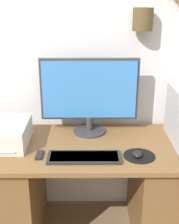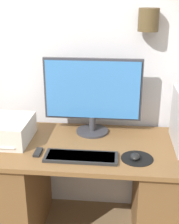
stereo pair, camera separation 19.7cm
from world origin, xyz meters
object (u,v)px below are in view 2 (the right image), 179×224
object	(u,v)px
monitor	(93,93)
mouse	(135,157)
printer	(6,130)
keyboard	(81,157)
remote_control	(38,152)

from	to	relation	value
monitor	mouse	bearing A→B (deg)	-51.93
monitor	mouse	distance (m)	0.55
mouse	printer	size ratio (longest dim) A/B	0.21
keyboard	printer	bearing A→B (deg)	159.60
mouse	printer	world-z (taller)	printer
monitor	printer	xyz separation A→B (m)	(-0.57, -0.19, -0.22)
remote_control	mouse	bearing A→B (deg)	-1.66
keyboard	mouse	xyz separation A→B (m)	(0.33, 0.02, 0.01)
monitor	keyboard	xyz separation A→B (m)	(-0.03, -0.39, -0.29)
keyboard	monitor	bearing A→B (deg)	85.09
monitor	remote_control	distance (m)	0.56
remote_control	monitor	bearing A→B (deg)	48.94
mouse	printer	xyz separation A→B (m)	(-0.87, 0.18, 0.05)
mouse	printer	distance (m)	0.89
remote_control	printer	bearing A→B (deg)	147.27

